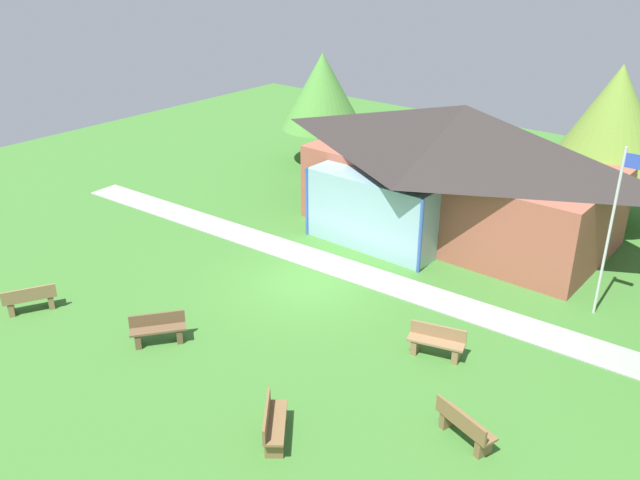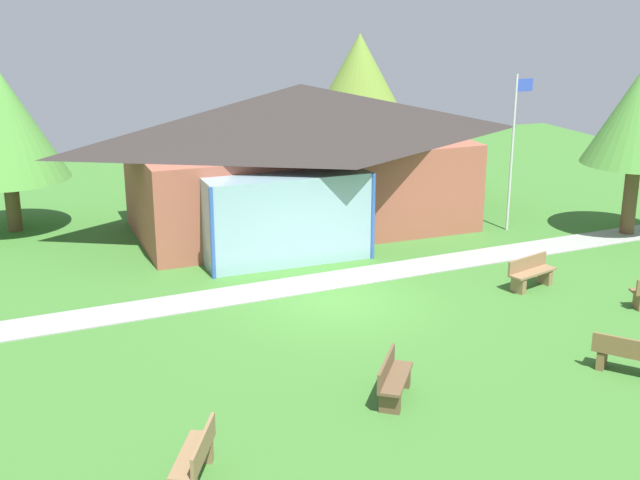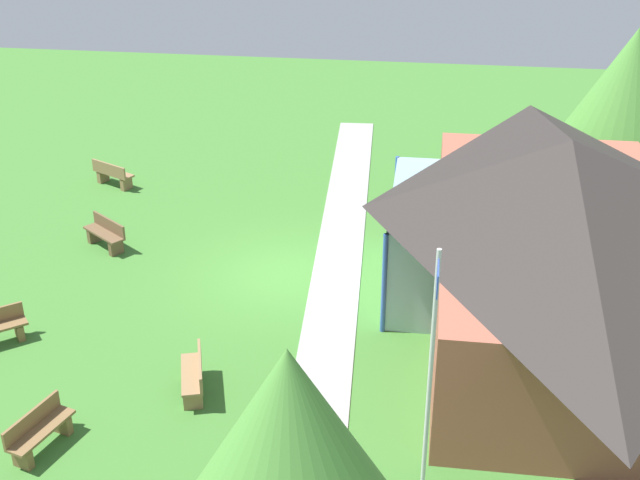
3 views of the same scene
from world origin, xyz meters
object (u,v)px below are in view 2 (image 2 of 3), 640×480
object	(u,v)px
tree_behind_pavilion_left	(4,126)
bench_mid_right	(531,273)
tree_behind_pavilion_right	(359,92)
tree_east_hedge	(639,117)
bench_front_center	(393,380)
pavilion	(300,155)
bench_front_left	(196,458)
flagpole	(513,145)
bench_front_right	(630,356)

from	to	relation	value
tree_behind_pavilion_left	bench_mid_right	bearing A→B (deg)	-40.37
tree_behind_pavilion_left	tree_behind_pavilion_right	world-z (taller)	tree_behind_pavilion_right
tree_behind_pavilion_right	tree_east_hedge	bearing A→B (deg)	-56.67
bench_mid_right	tree_behind_pavilion_left	world-z (taller)	tree_behind_pavilion_left
bench_front_center	tree_behind_pavilion_right	size ratio (longest dim) A/B	0.24
pavilion	tree_behind_pavilion_right	world-z (taller)	tree_behind_pavilion_right
tree_east_hedge	tree_behind_pavilion_right	bearing A→B (deg)	123.33
bench_mid_right	bench_front_left	distance (m)	11.84
pavilion	flagpole	size ratio (longest dim) A/B	2.30
bench_front_left	pavilion	bearing A→B (deg)	0.30
bench_front_right	tree_behind_pavilion_left	xyz separation A→B (m)	(-11.51, 15.84, 3.07)
bench_front_left	bench_front_right	distance (m)	9.30
flagpole	tree_behind_pavilion_right	distance (m)	7.36
bench_front_left	bench_mid_right	bearing A→B (deg)	-34.57
bench_front_right	bench_front_left	bearing A→B (deg)	-125.56
bench_front_center	tree_behind_pavilion_right	bearing A→B (deg)	-164.74
bench_front_right	tree_behind_pavilion_left	size ratio (longest dim) A/B	0.28
tree_east_hedge	tree_behind_pavilion_left	world-z (taller)	tree_east_hedge
flagpole	tree_behind_pavilion_left	world-z (taller)	tree_behind_pavilion_left
pavilion	flagpole	xyz separation A→B (m)	(6.31, -2.66, 0.36)
bench_front_center	bench_front_left	xyz separation A→B (m)	(-4.24, -1.35, 0.00)
flagpole	tree_behind_pavilion_left	distance (m)	16.28
pavilion	tree_behind_pavilion_right	size ratio (longest dim) A/B	1.94
pavilion	tree_behind_pavilion_right	xyz separation A→B (m)	(3.94, 4.24, 1.37)
bench_front_center	bench_mid_right	xyz separation A→B (m)	(6.18, 4.27, 0.00)
tree_behind_pavilion_left	pavilion	bearing A→B (deg)	-19.81
bench_front_left	tree_behind_pavilion_right	world-z (taller)	tree_behind_pavilion_right
bench_front_right	tree_behind_pavilion_left	distance (m)	19.81
flagpole	bench_front_right	size ratio (longest dim) A/B	3.52
bench_mid_right	tree_east_hedge	size ratio (longest dim) A/B	0.29
bench_front_left	tree_behind_pavilion_right	bearing A→B (deg)	-4.23
pavilion	tree_east_hedge	distance (m)	10.72
bench_mid_right	tree_behind_pavilion_left	distance (m)	16.87
bench_front_center	bench_front_right	xyz separation A→B (m)	(5.05, -0.82, 0.00)
flagpole	bench_front_center	distance (m)	12.87
bench_mid_right	bench_front_left	bearing A→B (deg)	11.84
bench_front_center	bench_mid_right	world-z (taller)	same
tree_east_hedge	bench_mid_right	bearing A→B (deg)	-152.20
bench_front_right	tree_behind_pavilion_left	bearing A→B (deg)	177.17
tree_east_hedge	tree_behind_pavilion_left	xyz separation A→B (m)	(-18.52, 7.64, -0.35)
bench_front_right	tree_behind_pavilion_right	xyz separation A→B (m)	(1.29, 16.88, 3.42)
bench_mid_right	tree_behind_pavilion_left	bearing A→B (deg)	-56.90
flagpole	bench_front_right	xyz separation A→B (m)	(-3.66, -9.98, -2.42)
tree_behind_pavilion_right	tree_behind_pavilion_left	bearing A→B (deg)	-175.34
tree_behind_pavilion_right	bench_front_right	bearing A→B (deg)	-94.39
bench_front_center	bench_front_left	size ratio (longest dim) A/B	0.95
tree_behind_pavilion_right	flagpole	bearing A→B (deg)	-71.05
pavilion	tree_behind_pavilion_left	distance (m)	9.47
pavilion	bench_mid_right	distance (m)	8.69
tree_east_hedge	tree_behind_pavilion_left	bearing A→B (deg)	157.57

